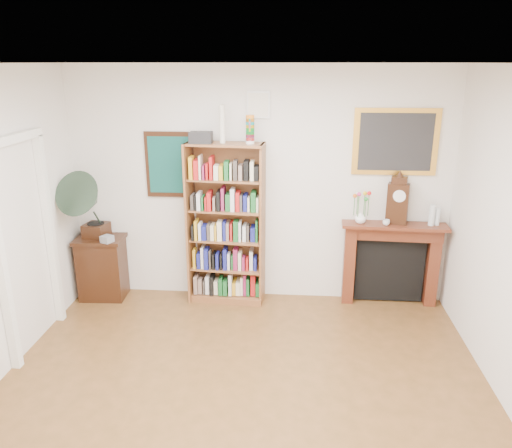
% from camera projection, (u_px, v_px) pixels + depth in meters
% --- Properties ---
extents(room, '(4.51, 5.01, 2.81)m').
position_uv_depth(room, '(232.00, 270.00, 3.54)').
color(room, brown).
rests_on(room, ground).
extents(door_casing, '(0.08, 1.02, 2.17)m').
position_uv_depth(door_casing, '(25.00, 228.00, 4.89)').
color(door_casing, white).
rests_on(door_casing, left_wall).
extents(teal_poster, '(0.58, 0.04, 0.78)m').
position_uv_depth(teal_poster, '(170.00, 165.00, 5.89)').
color(teal_poster, black).
rests_on(teal_poster, back_wall).
extents(small_picture, '(0.26, 0.04, 0.30)m').
position_uv_depth(small_picture, '(258.00, 105.00, 5.60)').
color(small_picture, white).
rests_on(small_picture, back_wall).
extents(gilt_painting, '(0.95, 0.04, 0.75)m').
position_uv_depth(gilt_painting, '(396.00, 142.00, 5.61)').
color(gilt_painting, gold).
rests_on(gilt_painting, back_wall).
extents(bookshelf, '(0.92, 0.39, 2.23)m').
position_uv_depth(bookshelf, '(226.00, 216.00, 5.87)').
color(bookshelf, brown).
rests_on(bookshelf, floor).
extents(side_cabinet, '(0.59, 0.44, 0.78)m').
position_uv_depth(side_cabinet, '(102.00, 268.00, 6.15)').
color(side_cabinet, black).
rests_on(side_cabinet, floor).
extents(fireplace, '(1.22, 0.34, 1.02)m').
position_uv_depth(fireplace, '(391.00, 257.00, 5.96)').
color(fireplace, '#541D13').
rests_on(fireplace, floor).
extents(gramophone, '(0.62, 0.73, 0.86)m').
position_uv_depth(gramophone, '(88.00, 201.00, 5.79)').
color(gramophone, black).
rests_on(gramophone, side_cabinet).
extents(cd_stack, '(0.16, 0.16, 0.08)m').
position_uv_depth(cd_stack, '(107.00, 239.00, 5.87)').
color(cd_stack, '#A7A8B3').
rests_on(cd_stack, side_cabinet).
extents(mantel_clock, '(0.26, 0.19, 0.55)m').
position_uv_depth(mantel_clock, '(398.00, 201.00, 5.72)').
color(mantel_clock, black).
rests_on(mantel_clock, fireplace).
extents(flower_vase, '(0.15, 0.15, 0.14)m').
position_uv_depth(flower_vase, '(360.00, 217.00, 5.79)').
color(flower_vase, white).
rests_on(flower_vase, fireplace).
extents(teacup, '(0.11, 0.11, 0.06)m').
position_uv_depth(teacup, '(386.00, 222.00, 5.73)').
color(teacup, silver).
rests_on(teacup, fireplace).
extents(bottle_left, '(0.07, 0.07, 0.24)m').
position_uv_depth(bottle_left, '(432.00, 215.00, 5.70)').
color(bottle_left, silver).
rests_on(bottle_left, fireplace).
extents(bottle_right, '(0.06, 0.06, 0.20)m').
position_uv_depth(bottle_right, '(437.00, 217.00, 5.72)').
color(bottle_right, silver).
rests_on(bottle_right, fireplace).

